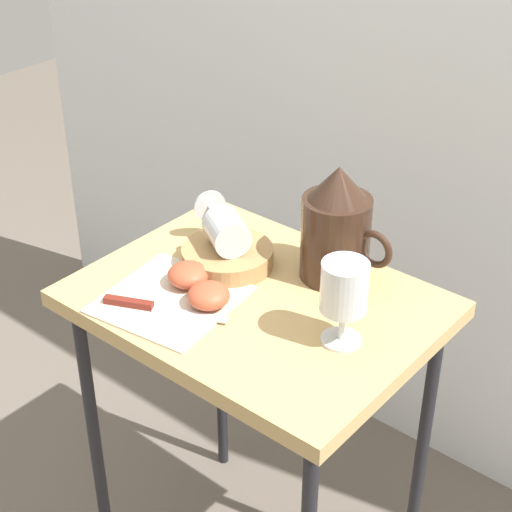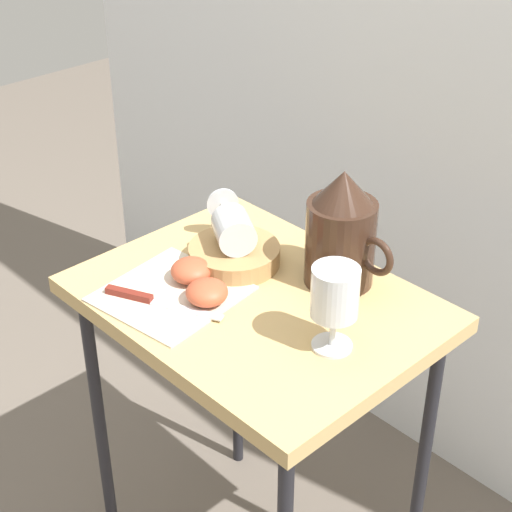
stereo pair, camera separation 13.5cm
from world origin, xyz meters
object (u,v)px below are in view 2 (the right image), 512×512
at_px(basket_tray, 234,255).
at_px(wine_glass_upright, 335,297).
at_px(wine_glass_tipped_near, 233,228).
at_px(apple_half_right, 207,292).
at_px(knife, 146,299).
at_px(apple_half_left, 191,271).
at_px(table, 256,330).
at_px(pitcher, 341,239).

height_order(basket_tray, wine_glass_upright, wine_glass_upright).
distance_m(wine_glass_tipped_near, apple_half_right, 0.15).
bearing_deg(wine_glass_upright, knife, -154.97).
bearing_deg(knife, basket_tray, 87.31).
xyz_separation_m(wine_glass_upright, apple_half_left, (-0.29, -0.04, -0.07)).
distance_m(basket_tray, knife, 0.19).
height_order(table, pitcher, pitcher).
xyz_separation_m(apple_half_left, knife, (-0.00, -0.10, -0.01)).
bearing_deg(apple_half_right, knife, -135.06).
bearing_deg(pitcher, table, -114.64).
relative_size(wine_glass_tipped_near, apple_half_left, 2.19).
relative_size(wine_glass_upright, wine_glass_tipped_near, 0.92).
relative_size(pitcher, knife, 1.05).
relative_size(table, apple_half_left, 9.74).
height_order(pitcher, wine_glass_tipped_near, pitcher).
xyz_separation_m(pitcher, wine_glass_tipped_near, (-0.17, -0.09, -0.01)).
distance_m(pitcher, apple_half_right, 0.24).
bearing_deg(apple_half_left, apple_half_right, -19.06).
height_order(table, apple_half_left, apple_half_left).
xyz_separation_m(wine_glass_upright, apple_half_right, (-0.22, -0.06, -0.07)).
distance_m(pitcher, wine_glass_upright, 0.19).
xyz_separation_m(wine_glass_tipped_near, apple_half_right, (0.07, -0.12, -0.05)).
height_order(wine_glass_tipped_near, apple_half_left, wine_glass_tipped_near).
distance_m(table, wine_glass_tipped_near, 0.18).
height_order(basket_tray, pitcher, pitcher).
bearing_deg(pitcher, apple_half_right, -115.95).
height_order(table, wine_glass_tipped_near, wine_glass_tipped_near).
bearing_deg(apple_half_left, wine_glass_tipped_near, 89.40).
bearing_deg(basket_tray, wine_glass_tipped_near, 150.38).
distance_m(apple_half_right, knife, 0.10).
bearing_deg(table, basket_tray, 156.65).
distance_m(basket_tray, apple_half_right, 0.13).
distance_m(table, basket_tray, 0.14).
distance_m(table, knife, 0.20).
relative_size(wine_glass_upright, apple_half_left, 2.01).
bearing_deg(pitcher, basket_tray, -150.69).
distance_m(pitcher, knife, 0.34).
xyz_separation_m(apple_half_left, apple_half_right, (0.07, -0.02, 0.00)).
bearing_deg(apple_half_right, table, 61.67).
bearing_deg(apple_half_left, wine_glass_upright, 7.97).
xyz_separation_m(table, apple_half_right, (-0.04, -0.07, 0.09)).
distance_m(wine_glass_upright, apple_half_left, 0.30).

